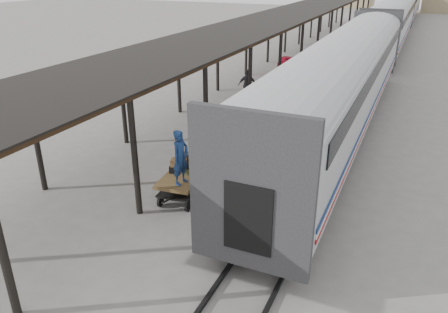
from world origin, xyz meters
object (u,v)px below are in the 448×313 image
at_px(baggage_cart, 185,179).
at_px(luggage_tug, 285,66).
at_px(porter, 181,157).
at_px(pedestrian, 247,85).

bearing_deg(baggage_cart, luggage_tug, 91.18).
distance_m(baggage_cart, luggage_tug, 20.08).
bearing_deg(luggage_tug, baggage_cart, -79.22).
distance_m(luggage_tug, porter, 20.80).
bearing_deg(baggage_cart, porter, -74.49).
xyz_separation_m(porter, pedestrian, (-2.61, 12.72, -0.86)).
bearing_deg(porter, baggage_cart, 29.80).
relative_size(baggage_cart, luggage_tug, 1.83).
relative_size(luggage_tug, pedestrian, 0.74).
bearing_deg(pedestrian, porter, 78.30).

